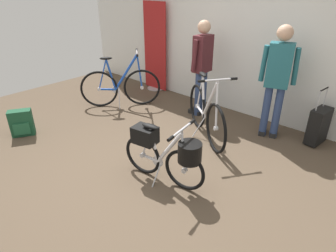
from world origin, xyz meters
The scene contains 10 objects.
ground_plane centered at (0.00, 0.00, 0.00)m, with size 8.05×8.05×0.00m, color brown.
back_wall centered at (0.00, 2.44, 1.43)m, with size 8.05×0.10×2.86m, color white.
floor_banner_stand centered at (-2.03, 2.28, 0.80)m, with size 0.60×0.36×1.78m.
folding_bike_foreground centered at (0.36, 0.01, 0.41)m, with size 1.08×0.53×0.77m.
display_bike_left centered at (-1.84, 1.16, 0.38)m, with size 0.99×1.13×1.02m.
display_bike_right centered at (0.05, 1.21, 0.39)m, with size 1.24×0.88×1.03m.
visitor_near_wall centered at (-0.53, 1.86, 0.90)m, with size 0.28×0.54×1.59m.
visitor_browsing centered at (0.75, 1.89, 0.93)m, with size 0.51×0.35×1.63m.
rolling_suitcase centered at (1.36, 2.14, 0.28)m, with size 0.22×0.38×0.83m.
backpack_on_floor centered at (-2.05, -0.61, 0.20)m, with size 0.30×0.36×0.41m.
Camera 1 is at (2.25, -2.05, 2.16)m, focal length 31.17 mm.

